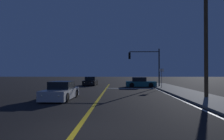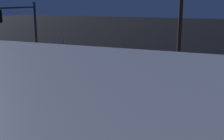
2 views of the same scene
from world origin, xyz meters
name	(u,v)px [view 1 (image 1 of 2)]	position (x,y,z in m)	size (l,w,h in m)	color
ground_plane	(73,135)	(0.00, 0.00, 0.00)	(160.00, 160.00, 0.00)	black
sidewalk_right	(197,96)	(7.89, 9.78, 0.07)	(3.20, 35.19, 0.15)	slate
lane_line_center	(100,97)	(0.00, 9.78, 0.01)	(0.20, 33.24, 0.01)	gold
lane_line_edge_right	(174,97)	(6.04, 9.78, 0.01)	(0.16, 33.24, 0.01)	silver
stop_bar	(131,88)	(3.15, 18.05, 0.01)	(6.29, 0.50, 0.01)	silver
car_parked_curb_silver	(61,91)	(-2.84, 8.24, 0.58)	(1.98, 4.38, 1.34)	#B2B5BA
car_mid_block_teal	(140,83)	(4.56, 20.58, 0.58)	(4.19, 1.91, 1.34)	#195960
car_side_waiting_black	(91,82)	(-2.78, 23.74, 0.58)	(1.98, 4.29, 1.34)	black
traffic_signal_near_right	(147,61)	(5.49, 20.35, 3.53)	(4.26, 0.28, 5.25)	#38383D
utility_pole_right	(206,24)	(8.19, 8.70, 5.76)	(1.60, 0.29, 11.12)	#4C3823
street_sign_corner	(162,75)	(6.79, 17.55, 1.69)	(0.56, 0.06, 2.52)	slate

